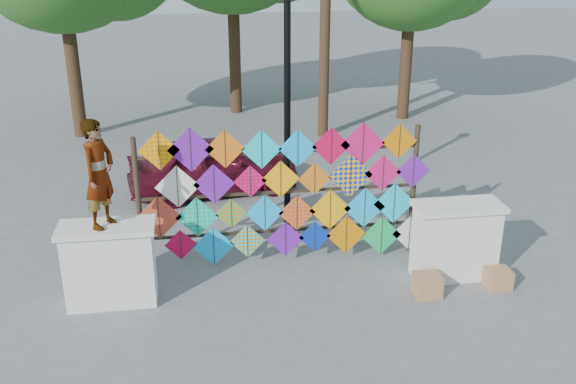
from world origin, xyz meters
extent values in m
plane|color=gray|center=(0.00, 0.00, 0.00)|extent=(80.00, 80.00, 0.00)
cube|color=white|center=(-2.70, -0.20, 0.60)|extent=(1.30, 0.55, 1.20)
cube|color=white|center=(-2.70, -0.20, 1.24)|extent=(1.40, 0.65, 0.08)
cube|color=white|center=(2.70, -0.20, 0.60)|extent=(1.30, 0.55, 1.20)
cube|color=white|center=(2.70, -0.20, 1.24)|extent=(1.40, 0.65, 0.08)
cylinder|color=#30251B|center=(-2.30, 0.80, 1.15)|extent=(0.09, 0.09, 2.30)
cylinder|color=#30251B|center=(2.30, 0.80, 1.15)|extent=(0.09, 0.09, 2.30)
cube|color=#30251B|center=(0.00, 0.80, 0.55)|extent=(4.60, 0.04, 0.04)
cube|color=#30251B|center=(0.00, 0.80, 1.25)|extent=(4.60, 0.04, 0.04)
cube|color=#30251B|center=(0.00, 0.80, 1.95)|extent=(4.60, 0.04, 0.04)
cube|color=#FFA70A|center=(-1.91, 0.74, 2.08)|extent=(0.65, 0.01, 0.65)
cube|color=#30251B|center=(-1.91, 0.73, 2.08)|extent=(0.01, 0.01, 0.64)
cube|color=#6E17B2|center=(-1.42, 0.74, 2.07)|extent=(0.73, 0.01, 0.73)
cube|color=#30251B|center=(-1.42, 0.73, 2.07)|extent=(0.01, 0.01, 0.72)
cube|color=orange|center=(-0.89, 0.74, 2.06)|extent=(0.64, 0.01, 0.64)
cube|color=#30251B|center=(-0.89, 0.73, 2.06)|extent=(0.01, 0.01, 0.63)
cube|color=#0ED0E8|center=(-0.30, 0.74, 2.02)|extent=(0.65, 0.01, 0.65)
cube|color=#30251B|center=(-0.30, 0.73, 2.02)|extent=(0.01, 0.01, 0.64)
cube|color=#0BB0F9|center=(0.28, 0.74, 2.01)|extent=(0.63, 0.01, 0.63)
cube|color=#30251B|center=(0.28, 0.73, 2.01)|extent=(0.01, 0.01, 0.62)
cube|color=#CF093F|center=(0.83, 0.74, 2.03)|extent=(0.64, 0.01, 0.64)
cube|color=#30251B|center=(0.83, 0.73, 2.03)|extent=(0.01, 0.01, 0.63)
cube|color=#D51463|center=(1.36, 0.74, 2.04)|extent=(0.75, 0.01, 0.75)
cube|color=#30251B|center=(1.36, 0.73, 2.04)|extent=(0.01, 0.01, 0.73)
cube|color=orange|center=(1.98, 0.74, 2.05)|extent=(0.60, 0.01, 0.60)
cube|color=#30251B|center=(1.98, 0.73, 2.05)|extent=(0.01, 0.01, 0.59)
cube|color=white|center=(-1.66, 0.70, 1.48)|extent=(0.72, 0.01, 0.72)
cube|color=#30251B|center=(-1.66, 0.69, 1.48)|extent=(0.01, 0.01, 0.70)
cube|color=#6E17B2|center=(-1.08, 0.70, 1.49)|extent=(0.67, 0.01, 0.67)
cube|color=#30251B|center=(-1.08, 0.69, 1.49)|extent=(0.01, 0.01, 0.66)
cube|color=#CF093F|center=(-0.50, 0.70, 1.50)|extent=(0.55, 0.01, 0.55)
cube|color=#30251B|center=(-0.50, 0.69, 1.50)|extent=(0.01, 0.01, 0.54)
cube|color=#FFA70A|center=(0.00, 0.70, 1.51)|extent=(0.63, 0.01, 0.63)
cube|color=#30251B|center=(0.00, 0.69, 1.51)|extent=(0.01, 0.01, 0.62)
cube|color=orange|center=(0.56, 0.70, 1.49)|extent=(0.56, 0.01, 0.56)
cube|color=#30251B|center=(0.56, 0.69, 1.49)|extent=(0.01, 0.01, 0.55)
cube|color=#072EB4|center=(1.16, 0.70, 1.51)|extent=(0.75, 0.01, 0.75)
cube|color=#30251B|center=(1.16, 0.69, 1.51)|extent=(0.01, 0.01, 0.74)
cube|color=#D51463|center=(1.71, 0.70, 1.53)|extent=(0.63, 0.01, 0.63)
cube|color=#30251B|center=(1.71, 0.69, 1.53)|extent=(0.01, 0.01, 0.62)
cube|color=#6E17B2|center=(2.24, 0.70, 1.53)|extent=(0.59, 0.01, 0.59)
cube|color=#30251B|center=(2.24, 0.69, 1.53)|extent=(0.01, 0.01, 0.58)
cube|color=#CD432C|center=(-1.99, 0.66, 0.98)|extent=(0.74, 0.01, 0.74)
cube|color=#30251B|center=(-1.99, 0.65, 0.98)|extent=(0.01, 0.01, 0.73)
cube|color=#0ED0E8|center=(-1.38, 0.66, 0.95)|extent=(0.70, 0.01, 0.70)
cube|color=#30251B|center=(-1.38, 0.65, 0.95)|extent=(0.01, 0.01, 0.69)
cube|color=orange|center=(-0.82, 0.66, 0.97)|extent=(0.54, 0.01, 0.54)
cube|color=#30251B|center=(-0.82, 0.65, 0.97)|extent=(0.01, 0.01, 0.53)
cube|color=#0BB0F9|center=(-0.27, 0.66, 0.95)|extent=(0.64, 0.01, 0.64)
cube|color=#30251B|center=(-0.27, 0.65, 0.95)|extent=(0.01, 0.01, 0.62)
cube|color=#CD432C|center=(0.26, 0.66, 0.92)|extent=(0.63, 0.01, 0.63)
cube|color=#30251B|center=(0.26, 0.65, 0.92)|extent=(0.01, 0.01, 0.62)
cube|color=#FFA70A|center=(0.82, 0.66, 0.94)|extent=(0.72, 0.01, 0.72)
cube|color=#30251B|center=(0.82, 0.65, 0.94)|extent=(0.01, 0.01, 0.70)
cube|color=#0BB0F9|center=(1.42, 0.66, 0.94)|extent=(0.72, 0.01, 0.72)
cube|color=#30251B|center=(1.42, 0.65, 0.94)|extent=(0.01, 0.01, 0.70)
cube|color=#0ED0E8|center=(1.93, 0.66, 0.99)|extent=(0.73, 0.01, 0.73)
cube|color=#30251B|center=(1.93, 0.65, 0.99)|extent=(0.01, 0.01, 0.71)
cube|color=#CF093F|center=(-1.67, 0.62, 0.49)|extent=(0.53, 0.01, 0.53)
cube|color=#30251B|center=(-1.67, 0.61, 0.49)|extent=(0.01, 0.01, 0.52)
cube|color=#0BB0F9|center=(-1.14, 0.62, 0.42)|extent=(0.69, 0.01, 0.69)
cube|color=#30251B|center=(-1.14, 0.61, 0.42)|extent=(0.01, 0.01, 0.68)
cube|color=orange|center=(-0.58, 0.62, 0.48)|extent=(0.60, 0.01, 0.60)
cube|color=#30251B|center=(-0.58, 0.61, 0.48)|extent=(0.01, 0.01, 0.58)
cube|color=#6E17B2|center=(0.07, 0.62, 0.47)|extent=(0.63, 0.01, 0.63)
cube|color=#30251B|center=(0.07, 0.61, 0.47)|extent=(0.01, 0.01, 0.62)
cube|color=#072EB4|center=(0.56, 0.62, 0.48)|extent=(0.55, 0.01, 0.55)
cube|color=#30251B|center=(0.56, 0.61, 0.48)|extent=(0.01, 0.01, 0.54)
cube|color=orange|center=(1.11, 0.62, 0.47)|extent=(0.69, 0.01, 0.69)
cube|color=#30251B|center=(1.11, 0.61, 0.47)|extent=(0.01, 0.01, 0.68)
cube|color=#16B658|center=(1.73, 0.62, 0.41)|extent=(0.71, 0.01, 0.71)
cube|color=#30251B|center=(1.73, 0.61, 0.41)|extent=(0.01, 0.01, 0.69)
cube|color=white|center=(2.22, 0.62, 0.43)|extent=(0.62, 0.01, 0.62)
cube|color=#30251B|center=(2.22, 0.61, 0.43)|extent=(0.01, 0.01, 0.61)
cylinder|color=#3E251A|center=(-4.50, 9.00, 1.93)|extent=(0.36, 0.36, 3.85)
cylinder|color=#3E251A|center=(0.00, 11.00, 2.06)|extent=(0.36, 0.36, 4.12)
cylinder|color=#3E251A|center=(5.00, 9.50, 1.79)|extent=(0.36, 0.36, 3.58)
cylinder|color=#3E251A|center=(2.20, 8.00, 2.75)|extent=(0.28, 0.28, 5.50)
imported|color=#99999E|center=(-2.71, -0.20, 2.08)|extent=(0.61, 0.69, 1.59)
imported|color=#590F20|center=(-0.99, 4.15, 0.62)|extent=(3.82, 2.04, 1.24)
cylinder|color=black|center=(0.30, 2.00, 2.10)|extent=(0.12, 0.12, 4.20)
cube|color=#A87551|center=(2.07, -0.73, 0.18)|extent=(0.40, 0.36, 0.36)
cube|color=#A87551|center=(3.27, -0.66, 0.16)|extent=(0.38, 0.35, 0.32)
camera|label=1|loc=(-1.33, -8.97, 5.17)|focal=40.00mm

